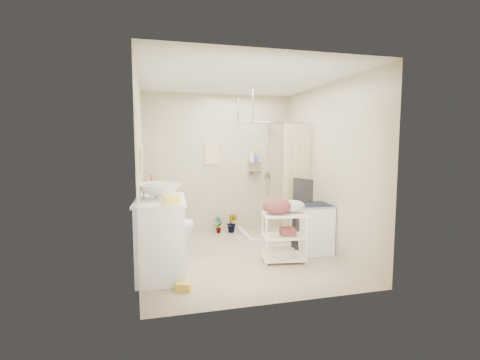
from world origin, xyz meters
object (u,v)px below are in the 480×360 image
object	(u,v)px
washing_machine	(312,228)
laundry_rack	(284,233)
vanity	(161,236)
toilet	(167,225)

from	to	relation	value
washing_machine	laundry_rack	size ratio (longest dim) A/B	0.90
vanity	laundry_rack	xyz separation A→B (m)	(1.71, 0.02, -0.07)
laundry_rack	washing_machine	bearing A→B (deg)	36.62
vanity	laundry_rack	bearing A→B (deg)	3.79
vanity	washing_machine	distance (m)	2.33
washing_machine	toilet	bearing A→B (deg)	168.81
toilet	washing_machine	world-z (taller)	toilet
toilet	laundry_rack	bearing A→B (deg)	-113.88
vanity	laundry_rack	size ratio (longest dim) A/B	1.33
toilet	washing_machine	distance (m)	2.25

